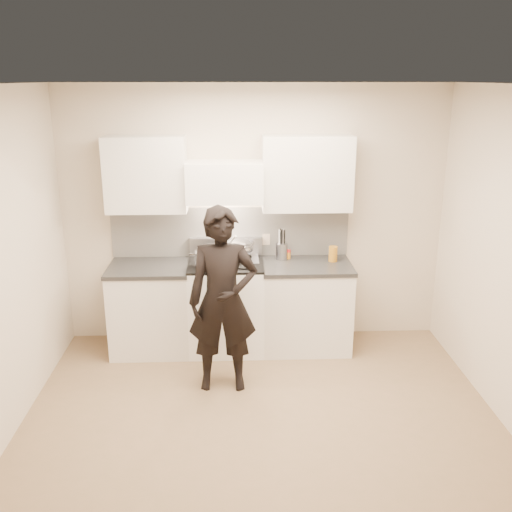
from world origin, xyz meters
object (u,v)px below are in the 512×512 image
(stove, at_px, (226,305))
(counter_right, at_px, (306,305))
(person, at_px, (223,300))
(wok, at_px, (236,247))
(utensil_crock, at_px, (282,250))

(stove, bearing_deg, counter_right, 0.00)
(stove, xyz_separation_m, person, (-0.02, -0.80, 0.37))
(wok, relative_size, utensil_crock, 1.44)
(counter_right, bearing_deg, person, -136.74)
(counter_right, bearing_deg, utensil_crock, 146.50)
(stove, bearing_deg, person, -91.29)
(wok, bearing_deg, person, -97.72)
(wok, xyz_separation_m, utensil_crock, (0.47, 0.02, -0.04))
(utensil_crock, bearing_deg, person, -122.02)
(stove, relative_size, person, 0.56)
(person, bearing_deg, utensil_crock, 57.86)
(wok, bearing_deg, counter_right, -11.34)
(wok, bearing_deg, stove, -127.24)
(counter_right, xyz_separation_m, utensil_crock, (-0.25, 0.16, 0.56))
(stove, distance_m, person, 0.88)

